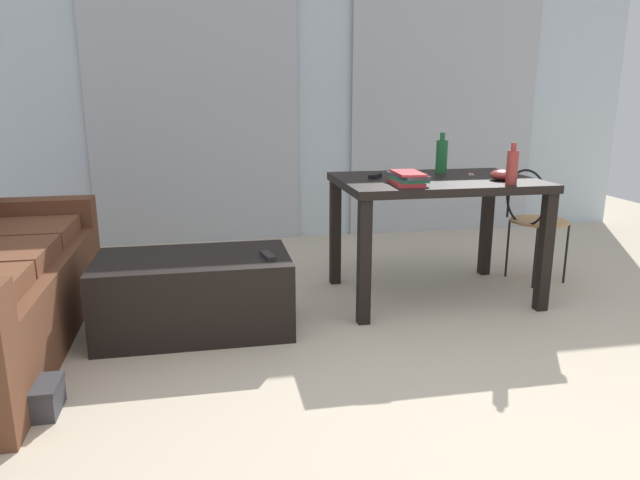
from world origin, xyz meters
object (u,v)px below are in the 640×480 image
object	(u,v)px
book_stack	(407,178)
shoebox	(23,399)
tv_remote_primary	(268,255)
tv_remote_on_table	(375,176)
coffee_table	(194,294)
scissors	(471,174)
bottle_near	(512,167)
craft_table	(435,195)
bowl	(502,175)
wire_chair	(533,213)
bottle_far	(442,156)

from	to	relation	value
book_stack	shoebox	bearing A→B (deg)	-156.21
tv_remote_primary	tv_remote_on_table	bearing A→B (deg)	21.41
coffee_table	scissors	bearing A→B (deg)	12.90
tv_remote_primary	scissors	bearing A→B (deg)	8.97
bottle_near	book_stack	size ratio (longest dim) A/B	0.77
tv_remote_on_table	book_stack	bearing A→B (deg)	-35.08
craft_table	bowl	world-z (taller)	bowl
bowl	coffee_table	bearing A→B (deg)	-176.07
craft_table	wire_chair	bearing A→B (deg)	11.44
wire_chair	craft_table	bearing A→B (deg)	-168.56
tv_remote_on_table	shoebox	distance (m)	2.30
scissors	craft_table	bearing A→B (deg)	-156.92
book_stack	tv_remote_primary	world-z (taller)	book_stack
bowl	scissors	distance (m)	0.30
scissors	tv_remote_primary	distance (m)	1.55
craft_table	shoebox	xyz separation A→B (m)	(-2.23, -1.07, -0.61)
craft_table	tv_remote_primary	size ratio (longest dim) A/B	7.82
wire_chair	bowl	world-z (taller)	bowl
bowl	tv_remote_primary	world-z (taller)	bowl
bottle_far	tv_remote_primary	world-z (taller)	bottle_far
coffee_table	book_stack	size ratio (longest dim) A/B	3.38
bottle_far	scissors	size ratio (longest dim) A/B	2.59
craft_table	shoebox	world-z (taller)	craft_table
wire_chair	shoebox	bearing A→B (deg)	-157.78
bowl	book_stack	bearing A→B (deg)	-175.58
book_stack	tv_remote_on_table	world-z (taller)	book_stack
shoebox	tv_remote_on_table	bearing A→B (deg)	32.09
bottle_far	tv_remote_on_table	distance (m)	0.55
wire_chair	book_stack	world-z (taller)	book_stack
coffee_table	tv_remote_primary	size ratio (longest dim) A/B	6.69
scissors	tv_remote_primary	world-z (taller)	scissors
coffee_table	scissors	world-z (taller)	scissors
bottle_near	tv_remote_on_table	size ratio (longest dim) A/B	1.73
coffee_table	bottle_near	bearing A→B (deg)	-1.24
tv_remote_primary	bottle_far	bearing A→B (deg)	15.88
coffee_table	tv_remote_primary	bearing A→B (deg)	-12.74
coffee_table	tv_remote_on_table	bearing A→B (deg)	18.09
bowl	tv_remote_on_table	bearing A→B (deg)	161.66
bottle_far	wire_chair	bearing A→B (deg)	-7.38
tv_remote_primary	shoebox	bearing A→B (deg)	-158.83
bottle_near	shoebox	xyz separation A→B (m)	(-2.56, -0.74, -0.82)
bottle_far	book_stack	bearing A→B (deg)	-131.26
bottle_far	scissors	xyz separation A→B (m)	(0.16, -0.12, -0.11)
book_stack	scissors	size ratio (longest dim) A/B	3.03
book_stack	coffee_table	bearing A→B (deg)	-176.31
craft_table	shoebox	distance (m)	2.55
coffee_table	bowl	distance (m)	1.99
coffee_table	wire_chair	xyz separation A→B (m)	(2.33, 0.45, 0.28)
craft_table	book_stack	xyz separation A→B (m)	(-0.27, -0.21, 0.15)
coffee_table	bottle_near	world-z (taller)	bottle_near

